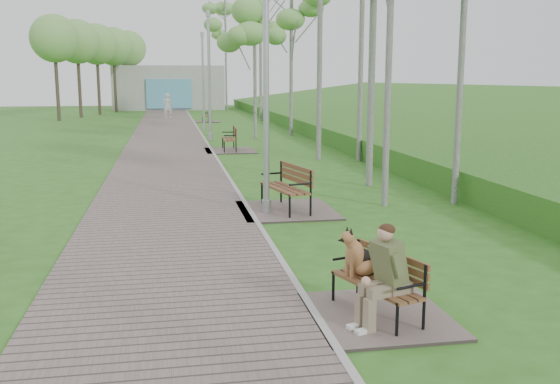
{
  "coord_description": "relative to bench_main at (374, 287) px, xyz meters",
  "views": [
    {
      "loc": [
        -1.71,
        -8.79,
        2.88
      ],
      "look_at": [
        0.1,
        1.26,
        1.01
      ],
      "focal_mm": 40.0,
      "sensor_mm": 36.0,
      "label": 1
    }
  ],
  "objects": [
    {
      "name": "lamp_post_near",
      "position": [
        -0.35,
        6.06,
        2.17
      ],
      "size": [
        0.21,
        0.21,
        5.49
      ],
      "color": "#A1A4A9",
      "rests_on": "ground"
    },
    {
      "name": "pedestrian_far",
      "position": [
        -3.88,
        51.14,
        0.45
      ],
      "size": [
        0.9,
        0.74,
        1.7
      ],
      "primitive_type": "imported",
      "rotation": [
        0.0,
        0.0,
        3.01
      ],
      "color": "gray",
      "rests_on": "ground"
    },
    {
      "name": "birch_mid_c",
      "position": [
        1.72,
        22.62,
        4.77
      ],
      "size": [
        2.3,
        2.3,
        6.59
      ],
      "color": "silver",
      "rests_on": "ground"
    },
    {
      "name": "walkway",
      "position": [
        -2.43,
        23.43,
        -0.38
      ],
      "size": [
        3.5,
        67.0,
        0.04
      ],
      "primitive_type": "cube",
      "color": "#6A5C55",
      "rests_on": "ground"
    },
    {
      "name": "bench_far",
      "position": [
        0.17,
        35.12,
        -0.22
      ],
      "size": [
        1.65,
        1.83,
        1.01
      ],
      "color": "#6A5C55",
      "rests_on": "ground"
    },
    {
      "name": "bench_third",
      "position": [
        0.01,
        17.94,
        -0.18
      ],
      "size": [
        1.96,
        2.18,
        1.21
      ],
      "color": "#6A5C55",
      "rests_on": "ground"
    },
    {
      "name": "bench_second",
      "position": [
        0.1,
        6.3,
        -0.16
      ],
      "size": [
        2.05,
        2.27,
        1.26
      ],
      "color": "#6A5C55",
      "rests_on": "ground"
    },
    {
      "name": "building_north",
      "position": [
        -2.18,
        52.9,
        1.59
      ],
      "size": [
        10.0,
        5.2,
        4.0
      ],
      "color": "#9E9E99",
      "rests_on": "ground"
    },
    {
      "name": "birch_far_a",
      "position": [
        3.79,
        24.26,
        5.53
      ],
      "size": [
        2.33,
        2.33,
        7.56
      ],
      "color": "silver",
      "rests_on": "ground"
    },
    {
      "name": "pedestrian_near",
      "position": [
        -2.34,
        39.23,
        0.5
      ],
      "size": [
        0.7,
        0.5,
        1.8
      ],
      "primitive_type": "imported",
      "rotation": [
        0.0,
        0.0,
        3.25
      ],
      "color": "white",
      "rests_on": "ground"
    },
    {
      "name": "bench_main",
      "position": [
        0.0,
        0.0,
        0.0
      ],
      "size": [
        1.66,
        1.84,
        1.45
      ],
      "color": "#6A5C55",
      "rests_on": "ground"
    },
    {
      "name": "ground",
      "position": [
        -0.68,
        1.93,
        -0.4
      ],
      "size": [
        120.0,
        120.0,
        0.0
      ],
      "primitive_type": "plane",
      "color": "#2F5F1B",
      "rests_on": "ground"
    },
    {
      "name": "lamp_post_third",
      "position": [
        -0.4,
        27.93,
        2.09
      ],
      "size": [
        0.21,
        0.21,
        5.32
      ],
      "color": "#A1A4A9",
      "rests_on": "ground"
    },
    {
      "name": "birch_far_b",
      "position": [
        3.42,
        30.2,
        6.24
      ],
      "size": [
        2.25,
        2.25,
        8.45
      ],
      "color": "silver",
      "rests_on": "ground"
    },
    {
      "name": "embankment",
      "position": [
        11.32,
        21.93,
        -0.4
      ],
      "size": [
        14.0,
        70.0,
        1.6
      ],
      "primitive_type": "cube",
      "color": "#44862E",
      "rests_on": "ground"
    },
    {
      "name": "lamp_post_second",
      "position": [
        -0.43,
        22.47,
        2.36
      ],
      "size": [
        0.23,
        0.23,
        5.92
      ],
      "color": "#A1A4A9",
      "rests_on": "ground"
    },
    {
      "name": "birch_distant_b",
      "position": [
        3.08,
        51.57,
        7.68
      ],
      "size": [
        2.87,
        2.87,
        10.29
      ],
      "color": "silver",
      "rests_on": "ground"
    },
    {
      "name": "kerb",
      "position": [
        -0.68,
        23.43,
        -0.38
      ],
      "size": [
        0.1,
        67.0,
        0.05
      ],
      "primitive_type": "cube",
      "color": "#999993",
      "rests_on": "ground"
    },
    {
      "name": "birch_far_c",
      "position": [
        3.96,
        35.81,
        7.55
      ],
      "size": [
        2.65,
        2.65,
        10.13
      ],
      "color": "silver",
      "rests_on": "ground"
    }
  ]
}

